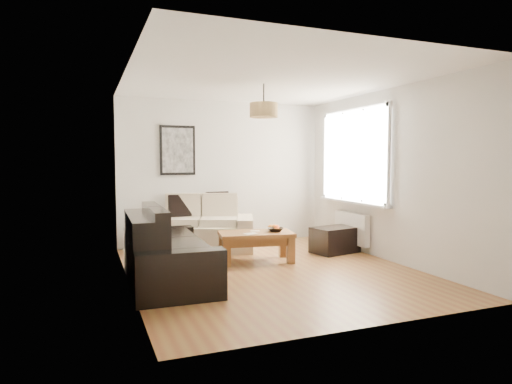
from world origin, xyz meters
name	(u,v)px	position (x,y,z in m)	size (l,w,h in m)	color
floor	(272,270)	(0.00, 0.00, 0.00)	(4.50, 4.50, 0.00)	brown
ceiling	(272,80)	(0.00, 0.00, 2.60)	(3.80, 4.50, 0.00)	white
wall_back	(224,173)	(0.00, 2.25, 1.30)	(3.80, 0.04, 2.60)	silver
wall_front	(372,185)	(0.00, -2.25, 1.30)	(3.80, 0.04, 2.60)	silver
wall_left	(128,179)	(-1.90, 0.00, 1.30)	(0.04, 4.50, 2.60)	silver
wall_right	(387,175)	(1.90, 0.00, 1.30)	(0.04, 4.50, 2.60)	silver
window_bay	(355,156)	(1.86, 0.80, 1.60)	(0.14, 1.90, 1.60)	white
radiator	(352,228)	(1.82, 0.80, 0.38)	(0.10, 0.90, 0.52)	white
poster	(178,150)	(-0.85, 2.22, 1.70)	(0.62, 0.04, 0.87)	black
pendant_shade	(264,110)	(0.00, 0.30, 2.23)	(0.40, 0.40, 0.20)	tan
loveseat_cream	(201,224)	(-0.55, 1.78, 0.44)	(1.77, 0.97, 0.88)	beige
sofa_leather	(168,248)	(-1.43, -0.05, 0.43)	(1.98, 0.96, 0.86)	black
coffee_table	(256,247)	(-0.01, 0.58, 0.22)	(1.09, 0.60, 0.45)	brown
ottoman	(335,240)	(1.45, 0.73, 0.21)	(0.74, 0.47, 0.42)	black
cushion_left	(180,206)	(-0.87, 1.99, 0.74)	(0.38, 0.12, 0.38)	black
cushion_right	(218,204)	(-0.19, 1.99, 0.76)	(0.41, 0.13, 0.41)	black
fruit_bowl	(276,230)	(0.29, 0.52, 0.48)	(0.24, 0.24, 0.06)	black
orange_a	(274,228)	(0.33, 0.66, 0.49)	(0.09, 0.09, 0.09)	orange
orange_b	(277,228)	(0.35, 0.62, 0.49)	(0.09, 0.09, 0.09)	#FF5515
orange_c	(271,228)	(0.27, 0.68, 0.49)	(0.09, 0.09, 0.09)	orange
papers	(250,234)	(-0.14, 0.47, 0.45)	(0.19, 0.13, 0.01)	silver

